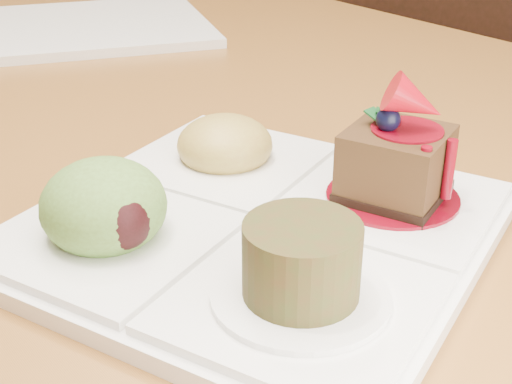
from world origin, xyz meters
TOP-DOWN VIEW (x-y plane):
  - dining_table at (0.00, 0.00)m, footprint 1.00×1.80m
  - chair_right at (0.71, -0.10)m, footprint 0.51×0.51m
  - sampler_plate at (-0.07, -0.63)m, footprint 0.37×0.37m
  - second_plate at (0.12, -0.06)m, footprint 0.36×0.36m

SIDE VIEW (x-z plane):
  - chair_right at x=0.71m, z-range 0.06..0.93m
  - dining_table at x=0.00m, z-range 0.31..1.06m
  - second_plate at x=0.12m, z-range 0.75..0.76m
  - sampler_plate at x=-0.07m, z-range 0.72..0.83m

